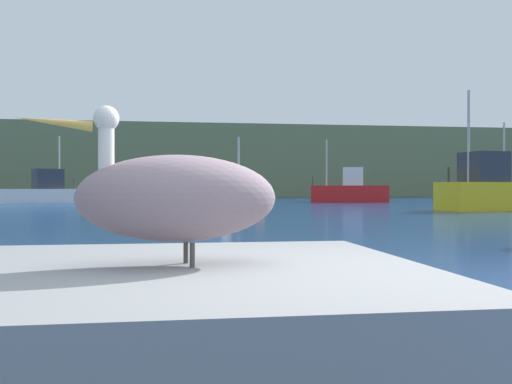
# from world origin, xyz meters

# --- Properties ---
(ground_plane) EXTENTS (260.00, 260.00, 0.00)m
(ground_plane) POSITION_xyz_m (0.00, 0.00, 0.00)
(ground_plane) COLOR navy
(hillside_backdrop) EXTENTS (140.00, 12.05, 8.79)m
(hillside_backdrop) POSITION_xyz_m (0.00, 70.60, 4.40)
(hillside_backdrop) COLOR #6B7A51
(hillside_backdrop) RESTS_ON ground
(pier_dock) EXTENTS (2.90, 2.82, 0.61)m
(pier_dock) POSITION_xyz_m (-1.01, 0.34, 0.30)
(pier_dock) COLOR gray
(pier_dock) RESTS_ON ground
(pelican) EXTENTS (1.52, 0.75, 0.92)m
(pelican) POSITION_xyz_m (-1.02, 0.34, 1.01)
(pelican) COLOR gray
(pelican) RESTS_ON pier_dock
(fishing_boat_white) EXTENTS (6.44, 4.63, 4.93)m
(fishing_boat_white) POSITION_xyz_m (-10.43, 40.45, 0.83)
(fishing_boat_white) COLOR white
(fishing_boat_white) RESTS_ON ground
(fishing_boat_orange) EXTENTS (7.01, 4.77, 4.17)m
(fishing_boat_orange) POSITION_xyz_m (1.36, 32.39, 0.79)
(fishing_boat_orange) COLOR orange
(fishing_boat_orange) RESTS_ON ground
(fishing_boat_yellow) EXTENTS (6.33, 2.95, 5.68)m
(fishing_boat_yellow) POSITION_xyz_m (14.52, 22.42, 0.96)
(fishing_boat_yellow) COLOR yellow
(fishing_boat_yellow) RESTS_ON ground
(fishing_boat_red) EXTENTS (6.11, 3.28, 4.85)m
(fishing_boat_red) POSITION_xyz_m (12.81, 39.67, 0.89)
(fishing_boat_red) COLOR red
(fishing_boat_red) RESTS_ON ground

